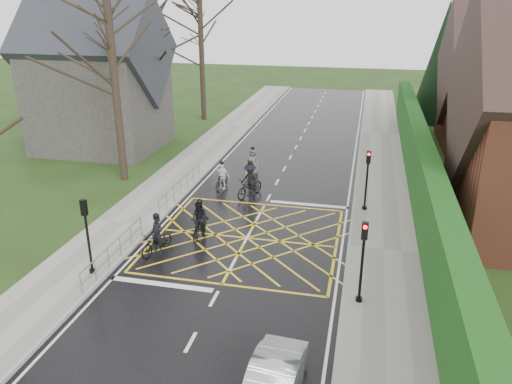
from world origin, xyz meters
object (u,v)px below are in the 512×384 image
at_px(cyclist_back, 200,223).
at_px(cyclist_lead, 252,165).
at_px(cyclist_rear, 157,240).
at_px(cyclist_mid, 250,183).
at_px(cyclist_front, 222,179).

distance_m(cyclist_back, cyclist_lead, 8.84).
xyz_separation_m(cyclist_rear, cyclist_back, (1.31, 1.77, 0.12)).
bearing_deg(cyclist_back, cyclist_mid, 78.72).
relative_size(cyclist_back, cyclist_front, 1.10).
bearing_deg(cyclist_lead, cyclist_rear, -89.36).
bearing_deg(cyclist_lead, cyclist_front, -102.61).
height_order(cyclist_rear, cyclist_front, cyclist_rear).
relative_size(cyclist_rear, cyclist_front, 1.15).
bearing_deg(cyclist_mid, cyclist_rear, -84.25).
xyz_separation_m(cyclist_rear, cyclist_lead, (1.68, 10.60, 0.03)).
xyz_separation_m(cyclist_rear, cyclist_mid, (2.35, 7.14, 0.16)).
relative_size(cyclist_back, cyclist_mid, 0.85).
distance_m(cyclist_rear, cyclist_lead, 10.73).
height_order(cyclist_back, cyclist_mid, cyclist_mid).
bearing_deg(cyclist_back, cyclist_lead, 87.29).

